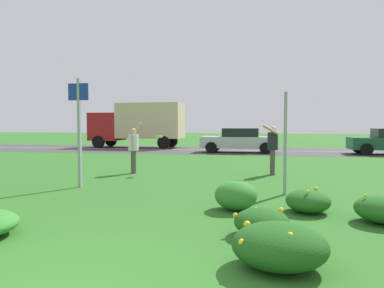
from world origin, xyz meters
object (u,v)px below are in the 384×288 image
object	(u,v)px
sign_post_by_roadside	(285,144)
person_catcher_dark_shirt	(273,146)
car_silver_center_right	(239,140)
sign_post_near_path	(79,122)
box_truck_red	(139,123)
person_thrower_white_shirt	(133,146)
frisbee_white	(159,136)

from	to	relation	value
sign_post_by_roadside	person_catcher_dark_shirt	xyz separation A→B (m)	(-0.22, 3.55, -0.25)
person_catcher_dark_shirt	car_silver_center_right	world-z (taller)	person_catcher_dark_shirt
sign_post_near_path	sign_post_by_roadside	xyz separation A→B (m)	(5.26, -0.04, -0.51)
person_catcher_dark_shirt	car_silver_center_right	distance (m)	9.89
car_silver_center_right	box_truck_red	size ratio (longest dim) A/B	0.67
sign_post_near_path	person_thrower_white_shirt	distance (m)	3.10
frisbee_white	box_truck_red	distance (m)	14.82
sign_post_near_path	box_truck_red	world-z (taller)	box_truck_red
person_thrower_white_shirt	car_silver_center_right	xyz separation A→B (m)	(2.91, 10.27, -0.18)
sign_post_near_path	person_catcher_dark_shirt	xyz separation A→B (m)	(5.05, 3.51, -0.76)
person_catcher_dark_shirt	box_truck_red	world-z (taller)	box_truck_red
frisbee_white	person_thrower_white_shirt	bearing A→B (deg)	-179.30
car_silver_center_right	sign_post_by_roadside	bearing A→B (deg)	-81.66
sign_post_near_path	sign_post_by_roadside	world-z (taller)	sign_post_near_path
car_silver_center_right	box_truck_red	xyz separation A→B (m)	(-7.53, 3.47, 1.06)
person_catcher_dark_shirt	car_silver_center_right	xyz separation A→B (m)	(-1.73, 9.74, -0.23)
sign_post_near_path	box_truck_red	size ratio (longest dim) A/B	0.43
person_thrower_white_shirt	person_catcher_dark_shirt	xyz separation A→B (m)	(4.64, 0.54, 0.04)
sign_post_by_roadside	box_truck_red	distance (m)	19.26
sign_post_by_roadside	box_truck_red	bearing A→B (deg)	119.49
sign_post_by_roadside	box_truck_red	world-z (taller)	box_truck_red
car_silver_center_right	box_truck_red	distance (m)	8.36
person_catcher_dark_shirt	person_thrower_white_shirt	bearing A→B (deg)	-173.41
box_truck_red	person_catcher_dark_shirt	bearing A→B (deg)	-54.97
sign_post_near_path	sign_post_by_roadside	bearing A→B (deg)	-0.43
sign_post_near_path	box_truck_red	xyz separation A→B (m)	(-4.21, 16.72, 0.08)
frisbee_white	box_truck_red	world-z (taller)	box_truck_red
person_thrower_white_shirt	frisbee_white	bearing A→B (deg)	0.70
sign_post_near_path	frisbee_white	distance (m)	3.29
sign_post_by_roadside	person_thrower_white_shirt	distance (m)	5.72
sign_post_by_roadside	frisbee_white	xyz separation A→B (m)	(-3.95, 3.02, 0.05)
car_silver_center_right	box_truck_red	world-z (taller)	box_truck_red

